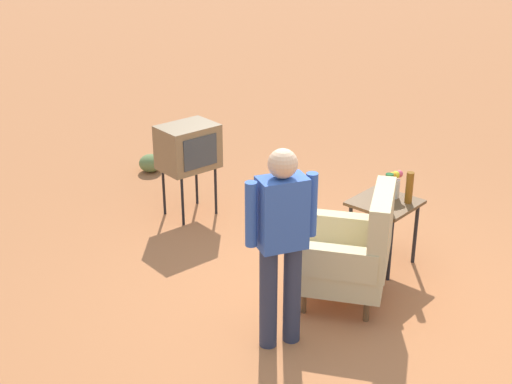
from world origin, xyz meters
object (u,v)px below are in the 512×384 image
Objects in this scene: armchair at (353,251)px; flower_vase at (395,183)px; soda_can_blue at (384,190)px; bottle_tall_amber at (409,188)px; bottle_wine_green at (388,190)px; side_table at (384,211)px; tv_on_stand at (188,148)px; person_standing at (281,237)px.

armchair is 4.00× the size of flower_vase.
bottle_tall_amber is at bearing 97.41° from soda_can_blue.
bottle_wine_green reaches higher than bottle_tall_amber.
side_table is (-0.76, -0.18, 0.06)m from armchair.
bottle_tall_amber reaches higher than side_table.
bottle_tall_amber is at bearing 103.77° from tv_on_stand.
side_table is 0.28m from flower_vase.
armchair reaches higher than tv_on_stand.
bottle_tall_amber is 0.16m from flower_vase.
person_standing is 1.77m from flower_vase.
tv_on_stand is 2.18m from soda_can_blue.
bottle_wine_green is at bearing 99.42° from tv_on_stand.
side_table is at bearing -176.37° from person_standing.
bottle_tall_amber is at bearing 124.16° from side_table.
armchair reaches higher than flower_vase.
person_standing is 1.55m from bottle_wine_green.
bottle_wine_green is 0.23m from flower_vase.
soda_can_blue is (-1.72, -0.18, -0.22)m from person_standing.
bottle_tall_amber is (-0.03, 0.25, 0.09)m from soda_can_blue.
flower_vase is (-0.90, -0.16, 0.30)m from armchair.
tv_on_stand is at bearing -75.50° from soda_can_blue.
side_table is 2.47× the size of flower_vase.
soda_can_blue is 0.26m from bottle_tall_amber.
armchair is at bearing 0.38° from bottle_tall_amber.
armchair is 0.96m from flower_vase.
armchair is 1.62× the size of side_table.
side_table is at bearing -138.24° from bottle_wine_green.
armchair is at bearing 16.53° from soda_can_blue.
tv_on_stand is at bearing -78.11° from side_table.
person_standing is 5.47× the size of bottle_tall_amber.
bottle_tall_amber reaches higher than flower_vase.
person_standing is 13.44× the size of soda_can_blue.
flower_vase is at bearing 118.31° from soda_can_blue.
tv_on_stand is 8.44× the size of soda_can_blue.
soda_can_blue reaches higher than side_table.
tv_on_stand reaches higher than soda_can_blue.
side_table is 1.68m from person_standing.
armchair is 0.93m from bottle_tall_amber.
bottle_wine_green reaches higher than side_table.
person_standing reaches higher than armchair.
bottle_wine_green is (-0.37, 2.25, 0.03)m from tv_on_stand.
tv_on_stand reaches higher than side_table.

